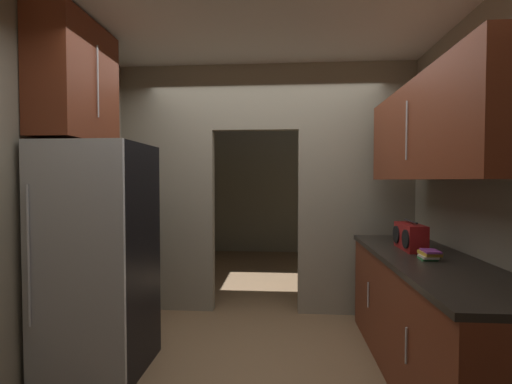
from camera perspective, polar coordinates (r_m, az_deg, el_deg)
name	(u,v)px	position (r m, az deg, el deg)	size (l,w,h in m)	color
ground	(256,374)	(3.05, -0.08, -26.83)	(20.00, 20.00, 0.00)	brown
kitchen_overhead_slab	(259,27)	(3.33, 0.49, 24.63)	(3.61, 6.66, 0.06)	silver
kitchen_partition	(267,181)	(4.00, 1.76, 1.81)	(3.21, 0.12, 2.73)	gray
adjoining_room_shell	(271,186)	(6.25, 2.40, 0.93)	(3.21, 3.45, 2.73)	gray
refrigerator	(99,258)	(3.06, -23.56, -9.49)	(0.71, 0.73, 1.74)	black
lower_cabinet_run	(430,320)	(3.06, 25.73, -17.70)	(0.67, 2.20, 0.90)	maroon
upper_cabinet_counterside	(433,130)	(2.90, 26.12, 8.75)	(0.36, 1.98, 0.70)	maroon
upper_cabinet_fridgeside	(76,82)	(3.29, -26.58, 15.28)	(0.36, 0.79, 0.93)	maroon
boombox	(410,237)	(3.21, 23.15, -6.50)	(0.16, 0.39, 0.24)	maroon
book_stack	(429,255)	(2.88, 25.67, -8.89)	(0.13, 0.17, 0.07)	#388C47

